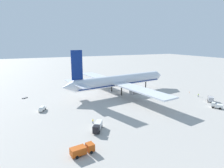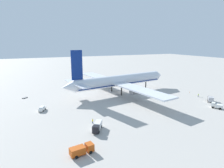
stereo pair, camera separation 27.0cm
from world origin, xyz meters
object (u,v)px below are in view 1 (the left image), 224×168
object	(u,v)px
airliner	(119,81)
traffic_cone_0	(134,77)
service_truck_0	(98,126)
traffic_cone_1	(189,92)
ground_worker_0	(198,95)
service_truck_1	(211,99)
baggage_cart_0	(125,77)
service_truck_3	(82,150)
ground_worker_1	(93,121)
baggage_cart_1	(25,98)
service_van	(42,108)
service_truck_2	(217,105)

from	to	relation	value
airliner	traffic_cone_0	xyz separation A→B (m)	(36.32, 42.78, -7.24)
service_truck_0	traffic_cone_1	bearing A→B (deg)	19.56
service_truck_0	ground_worker_0	world-z (taller)	service_truck_0
service_truck_1	baggage_cart_0	xyz separation A→B (m)	(-8.43, 76.08, -0.75)
airliner	service_truck_3	xyz separation A→B (m)	(-37.40, -52.86, -6.10)
service_truck_0	service_truck_3	bearing A→B (deg)	-126.90
service_truck_0	ground_worker_1	bearing A→B (deg)	86.82
baggage_cart_1	service_truck_3	bearing A→B (deg)	-77.78
service_truck_3	traffic_cone_1	xyz separation A→B (m)	(77.16, 36.03, -1.14)
service_truck_3	traffic_cone_0	distance (m)	120.76
service_truck_0	ground_worker_0	bearing A→B (deg)	13.24
baggage_cart_0	traffic_cone_1	size ratio (longest dim) A/B	5.71
service_truck_3	service_van	xyz separation A→B (m)	(-6.97, 40.14, -0.38)
service_truck_2	service_truck_3	distance (m)	67.52
service_truck_1	ground_worker_0	distance (m)	9.52
service_truck_1	baggage_cart_0	size ratio (longest dim) A/B	1.60
service_truck_1	service_truck_2	world-z (taller)	service_truck_1
ground_worker_1	airliner	bearing A→B (deg)	51.06
service_truck_2	ground_worker_1	world-z (taller)	service_truck_2
service_truck_2	service_truck_1	bearing A→B (deg)	53.48
service_truck_2	baggage_cart_0	xyz separation A→B (m)	(-2.56, 84.01, -0.54)
service_truck_2	baggage_cart_0	size ratio (longest dim) A/B	1.63
baggage_cart_1	ground_worker_1	world-z (taller)	ground_worker_1
service_truck_3	traffic_cone_0	size ratio (longest dim) A/B	12.40
service_truck_1	ground_worker_0	size ratio (longest dim) A/B	2.99
traffic_cone_0	service_truck_1	bearing A→B (deg)	-90.79
airliner	baggage_cart_0	bearing A→B (deg)	56.89
service_truck_3	traffic_cone_0	xyz separation A→B (m)	(73.72, 95.64, -1.14)
traffic_cone_0	traffic_cone_1	distance (m)	59.71
service_truck_2	traffic_cone_0	world-z (taller)	service_truck_2
service_truck_1	ground_worker_1	xyz separation A→B (m)	(-63.48, 0.01, -0.61)
service_van	traffic_cone_1	distance (m)	84.23
service_truck_2	baggage_cart_1	world-z (taller)	service_truck_2
baggage_cart_0	ground_worker_0	bearing A→B (deg)	-81.20
airliner	service_truck_3	distance (m)	65.04
baggage_cart_0	ground_worker_0	world-z (taller)	ground_worker_0
service_truck_0	traffic_cone_0	bearing A→B (deg)	52.28
airliner	traffic_cone_0	distance (m)	56.59
service_truck_0	baggage_cart_1	xyz separation A→B (m)	(-22.82, 52.84, -1.26)
service_truck_3	baggage_cart_0	size ratio (longest dim) A/B	2.17
airliner	service_truck_2	size ratio (longest dim) A/B	16.01
service_truck_3	service_van	world-z (taller)	service_truck_3
service_van	baggage_cart_0	size ratio (longest dim) A/B	1.60
airliner	traffic_cone_1	world-z (taller)	airliner
service_truck_2	service_van	size ratio (longest dim) A/B	1.02
service_truck_0	service_truck_1	bearing A→B (deg)	5.51
baggage_cart_0	traffic_cone_1	distance (m)	59.39
ground_worker_0	baggage_cart_0	bearing A→B (deg)	98.80
ground_worker_1	service_truck_3	bearing A→B (deg)	-117.11
ground_worker_0	service_truck_2	bearing A→B (deg)	-114.28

